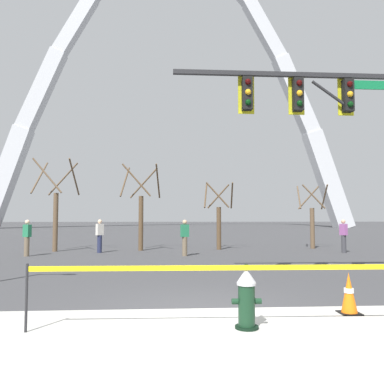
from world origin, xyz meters
name	(u,v)px	position (x,y,z in m)	size (l,w,h in m)	color
ground_plane	(199,312)	(0.00, 0.00, 0.00)	(240.00, 240.00, 0.00)	#3D3D3F
fire_hydrant	(246,298)	(0.65, -1.08, 0.47)	(0.46, 0.48, 0.99)	black
caution_tape_barrier	(225,283)	(0.31, -1.13, 0.71)	(6.03, 0.15, 1.02)	#232326
traffic_cone_by_hydrant	(349,294)	(2.67, -0.29, 0.36)	(0.36, 0.36, 0.73)	black
traffic_signal_gantry	(336,124)	(4.02, 3.06, 4.27)	(6.42, 0.44, 6.00)	#232326
monument_arch	(171,97)	(0.00, 51.74, 20.13)	(56.11, 2.52, 45.42)	silver
tree_far_left	(56,211)	(-6.14, 12.70, 2.03)	(2.10, 2.11, 4.57)	brown
tree_left_mid	(141,212)	(-1.92, 13.00, 1.94)	(2.01, 2.02, 4.37)	brown
tree_center_left	(219,220)	(2.14, 13.30, 1.56)	(1.63, 1.64, 3.51)	brown
tree_center_right	(312,220)	(7.31, 13.66, 1.53)	(1.61, 1.62, 3.45)	brown
pedestrian_walking_left	(344,236)	(7.88, 11.11, 0.82)	(0.31, 0.39, 1.59)	#38383D
pedestrian_standing_center	(27,237)	(-6.70, 10.40, 0.82)	(0.39, 0.35, 1.59)	brown
pedestrian_walking_right	(100,236)	(-3.81, 11.89, 0.82)	(0.39, 0.38, 1.59)	#232847
pedestrian_near_trees	(185,237)	(0.20, 10.08, 0.82)	(0.39, 0.30, 1.59)	brown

